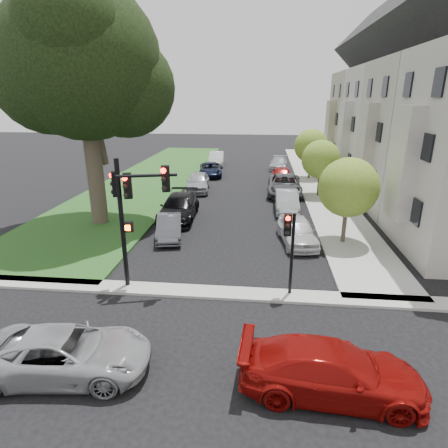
# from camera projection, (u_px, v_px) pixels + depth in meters

# --- Properties ---
(ground) EXTENTS (140.00, 140.00, 0.00)m
(ground) POSITION_uv_depth(u_px,v_px,m) (209.00, 322.00, 13.38)
(ground) COLOR black
(ground) RESTS_ON ground
(grass_strip) EXTENTS (8.00, 44.00, 0.12)m
(grass_strip) POSITION_uv_depth(u_px,v_px,m) (153.00, 178.00, 36.83)
(grass_strip) COLOR #2D5220
(grass_strip) RESTS_ON ground
(sidewalk_right) EXTENTS (3.50, 44.00, 0.12)m
(sidewalk_right) POSITION_uv_depth(u_px,v_px,m) (316.00, 181.00, 35.28)
(sidewalk_right) COLOR #AAAAA1
(sidewalk_right) RESTS_ON ground
(sidewalk_cross) EXTENTS (60.00, 1.00, 0.12)m
(sidewalk_cross) POSITION_uv_depth(u_px,v_px,m) (216.00, 293.00, 15.24)
(sidewalk_cross) COLOR #AAAAA1
(sidewalk_cross) RESTS_ON ground
(house_b) EXTENTS (7.70, 7.55, 15.97)m
(house_b) POSITION_uv_depth(u_px,v_px,m) (429.00, 108.00, 24.50)
(house_b) COLOR #A09788
(house_b) RESTS_ON ground
(house_c) EXTENTS (7.70, 7.55, 15.97)m
(house_c) POSITION_uv_depth(u_px,v_px,m) (393.00, 105.00, 31.56)
(house_c) COLOR beige
(house_c) RESTS_ON ground
(house_d) EXTENTS (7.70, 7.55, 15.97)m
(house_d) POSITION_uv_depth(u_px,v_px,m) (369.00, 104.00, 38.62)
(house_d) COLOR #B0AB8C
(house_d) RESTS_ON ground
(eucalyptus) EXTENTS (9.77, 8.87, 13.84)m
(eucalyptus) POSITION_uv_depth(u_px,v_px,m) (82.00, 62.00, 20.66)
(eucalyptus) COLOR #41382A
(eucalyptus) RESTS_ON ground
(small_tree_a) EXTENTS (3.13, 3.13, 4.70)m
(small_tree_a) POSITION_uv_depth(u_px,v_px,m) (348.00, 188.00, 19.53)
(small_tree_a) COLOR #41382A
(small_tree_a) RESTS_ON ground
(small_tree_b) EXTENTS (3.00, 3.00, 4.50)m
(small_tree_b) POSITION_uv_depth(u_px,v_px,m) (321.00, 159.00, 29.17)
(small_tree_b) COLOR #41382A
(small_tree_b) RESTS_ON ground
(small_tree_c) EXTENTS (3.19, 3.19, 4.78)m
(small_tree_c) POSITION_uv_depth(u_px,v_px,m) (311.00, 146.00, 35.51)
(small_tree_c) COLOR #41382A
(small_tree_c) RESTS_ON ground
(traffic_signal_main) EXTENTS (2.65, 0.80, 5.42)m
(traffic_signal_main) POSITION_uv_depth(u_px,v_px,m) (131.00, 202.00, 14.60)
(traffic_signal_main) COLOR black
(traffic_signal_main) RESTS_ON ground
(traffic_signal_secondary) EXTENTS (0.44, 0.36, 3.48)m
(traffic_signal_secondary) POSITION_uv_depth(u_px,v_px,m) (290.00, 239.00, 14.38)
(traffic_signal_secondary) COLOR black
(traffic_signal_secondary) RESTS_ON ground
(car_cross_near) EXTENTS (5.05, 2.74, 1.35)m
(car_cross_near) POSITION_uv_depth(u_px,v_px,m) (65.00, 353.00, 10.71)
(car_cross_near) COLOR #999BA0
(car_cross_near) RESTS_ON ground
(car_cross_far) EXTENTS (5.04, 2.28, 1.43)m
(car_cross_far) POSITION_uv_depth(u_px,v_px,m) (332.00, 370.00, 9.96)
(car_cross_far) COLOR maroon
(car_cross_far) RESTS_ON ground
(car_parked_0) EXTENTS (2.28, 4.43, 1.44)m
(car_parked_0) POSITION_uv_depth(u_px,v_px,m) (297.00, 231.00, 20.31)
(car_parked_0) COLOR silver
(car_parked_0) RESTS_ON ground
(car_parked_1) EXTENTS (1.55, 4.38, 1.44)m
(car_parked_1) POSITION_uv_depth(u_px,v_px,m) (287.00, 201.00, 26.04)
(car_parked_1) COLOR #999BA0
(car_parked_1) RESTS_ON ground
(car_parked_2) EXTENTS (2.81, 5.84, 1.60)m
(car_parked_2) POSITION_uv_depth(u_px,v_px,m) (284.00, 185.00, 30.54)
(car_parked_2) COLOR #3F4247
(car_parked_2) RESTS_ON ground
(car_parked_3) EXTENTS (2.01, 4.71, 1.59)m
(car_parked_3) POSITION_uv_depth(u_px,v_px,m) (281.00, 176.00, 33.99)
(car_parked_3) COLOR maroon
(car_parked_3) RESTS_ON ground
(car_parked_4) EXTENTS (2.23, 4.56, 1.28)m
(car_parked_4) POSITION_uv_depth(u_px,v_px,m) (278.00, 163.00, 41.34)
(car_parked_4) COLOR #999BA0
(car_parked_4) RESTS_ON ground
(car_parked_5) EXTENTS (2.11, 4.06, 1.27)m
(car_parked_5) POSITION_uv_depth(u_px,v_px,m) (169.00, 227.00, 21.15)
(car_parked_5) COLOR #3F4247
(car_parked_5) RESTS_ON ground
(car_parked_6) EXTENTS (2.45, 5.52, 1.58)m
(car_parked_6) POSITION_uv_depth(u_px,v_px,m) (179.00, 207.00, 24.35)
(car_parked_6) COLOR black
(car_parked_6) RESTS_ON ground
(car_parked_7) EXTENTS (2.34, 4.81, 1.58)m
(car_parked_7) POSITION_uv_depth(u_px,v_px,m) (198.00, 182.00, 31.64)
(car_parked_7) COLOR #999BA0
(car_parked_7) RESTS_ON ground
(car_parked_8) EXTENTS (2.84, 5.03, 1.33)m
(car_parked_8) POSITION_uv_depth(u_px,v_px,m) (210.00, 169.00, 37.74)
(car_parked_8) COLOR black
(car_parked_8) RESTS_ON ground
(car_parked_9) EXTENTS (2.03, 4.84, 1.55)m
(car_parked_9) POSITION_uv_depth(u_px,v_px,m) (217.00, 159.00, 43.54)
(car_parked_9) COLOR silver
(car_parked_9) RESTS_ON ground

